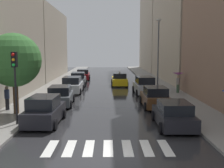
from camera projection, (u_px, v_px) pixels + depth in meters
name	position (u px, v px, depth m)	size (l,w,h in m)	color
ground_plane	(108.00, 85.00, 35.48)	(28.00, 72.00, 0.04)	#262629
sidewalk_left	(58.00, 85.00, 35.38)	(3.00, 72.00, 0.15)	gray
sidewalk_right	(158.00, 84.00, 35.56)	(3.00, 72.00, 0.15)	gray
crosswalk_stripes	(108.00, 148.00, 12.82)	(5.85, 2.20, 0.01)	silver
building_left_mid	(40.00, 44.00, 44.09)	(6.00, 19.03, 10.84)	#9E9384
building_right_mid	(184.00, 7.00, 39.30)	(6.00, 19.11, 21.28)	#B2A38C
building_right_far	(159.00, 17.00, 58.83)	(6.00, 19.43, 22.83)	#B2A38C
parked_car_left_nearest	(45.00, 111.00, 16.87)	(2.15, 4.25, 1.77)	black
parked_car_left_second	(60.00, 96.00, 22.64)	(2.24, 4.33, 1.61)	#474C51
parked_car_left_third	(72.00, 85.00, 29.29)	(2.19, 4.57, 1.71)	#B2B7BF
parked_car_left_fourth	(78.00, 79.00, 34.94)	(2.17, 4.58, 1.70)	#474C51
parked_car_left_fifth	(83.00, 75.00, 41.65)	(2.20, 4.26, 1.60)	maroon
parked_car_right_nearest	(174.00, 115.00, 16.23)	(2.18, 4.23, 1.54)	black
parked_car_right_second	(155.00, 98.00, 21.82)	(2.13, 4.06, 1.65)	brown
parked_car_right_third	(145.00, 86.00, 28.44)	(2.28, 4.15, 1.81)	#B2B7BF
taxi_midroad	(119.00, 79.00, 35.08)	(2.08, 4.52, 1.81)	yellow
pedestrian_near_tree	(7.00, 90.00, 20.12)	(0.97, 0.97, 2.03)	black
pedestrian_far_side	(178.00, 78.00, 28.11)	(1.10, 1.10, 2.05)	#38513D
street_tree_left	(14.00, 60.00, 18.69)	(3.69, 3.69, 5.56)	#513823
traffic_light_left_corner	(15.00, 72.00, 15.98)	(0.30, 0.42, 4.30)	black
lamp_post_right	(158.00, 50.00, 30.21)	(0.60, 0.28, 7.75)	#595B60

